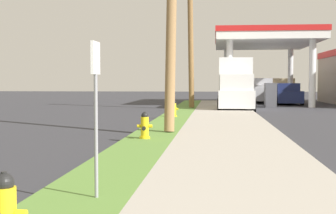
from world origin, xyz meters
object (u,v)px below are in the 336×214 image
fire_hydrant_third (174,109)px  truck_white_at_forecourt (235,85)px  utility_pole_background (191,39)px  car_navy_by_near_pump (286,95)px  street_sign_post (96,87)px  truck_tan_on_apron (282,90)px  fire_hydrant_second (145,127)px  truck_silver_at_far_bay (261,91)px

fire_hydrant_third → truck_white_at_forecourt: bearing=69.3°
utility_pole_background → car_navy_by_near_pump: utility_pole_background is taller
street_sign_post → truck_tan_on_apron: street_sign_post is taller
fire_hydrant_third → truck_tan_on_apron: 23.26m
fire_hydrant_second → truck_silver_at_far_bay: bearing=77.8°
truck_white_at_forecourt → truck_silver_at_far_bay: 10.07m
fire_hydrant_second → truck_tan_on_apron: 31.16m
street_sign_post → truck_white_at_forecourt: bearing=83.0°
fire_hydrant_third → street_sign_post: (0.25, -14.93, 1.19)m
street_sign_post → truck_tan_on_apron: (7.51, 36.85, -0.72)m
fire_hydrant_third → car_navy_by_near_pump: 16.48m
truck_tan_on_apron → truck_silver_at_far_bay: (-2.22, -4.04, 0.00)m
fire_hydrant_second → utility_pole_background: bearing=88.4°
utility_pole_background → truck_silver_at_far_bay: bearing=63.2°
street_sign_post → fire_hydrant_third: bearing=91.0°
utility_pole_background → street_sign_post: bearing=-90.3°
truck_tan_on_apron → utility_pole_background: bearing=-117.4°
fire_hydrant_third → truck_tan_on_apron: truck_tan_on_apron is taller
fire_hydrant_second → street_sign_post: street_sign_post is taller
utility_pole_background → fire_hydrant_second: bearing=-91.6°
street_sign_post → truck_tan_on_apron: bearing=78.5°
fire_hydrant_third → truck_tan_on_apron: (7.76, 21.92, 0.47)m
fire_hydrant_third → utility_pole_background: (0.36, 7.62, 3.81)m
truck_white_at_forecourt → truck_silver_at_far_bay: size_ratio=1.18×
fire_hydrant_second → truck_silver_at_far_bay: (5.63, 26.11, 0.47)m
truck_white_at_forecourt → street_sign_post: bearing=-97.0°
fire_hydrant_second → street_sign_post: bearing=-87.1°
utility_pole_background → truck_tan_on_apron: (7.40, 14.30, -3.34)m
street_sign_post → truck_white_at_forecourt: size_ratio=0.33×
street_sign_post → fire_hydrant_second: bearing=92.9°
truck_white_at_forecourt → truck_tan_on_apron: (4.70, 13.79, -0.57)m
fire_hydrant_second → truck_silver_at_far_bay: 26.71m
car_navy_by_near_pump → truck_silver_at_far_bay: 3.43m
fire_hydrant_second → truck_tan_on_apron: (7.85, 30.15, 0.47)m
fire_hydrant_second → truck_white_at_forecourt: size_ratio=0.12×
street_sign_post → car_navy_by_near_pump: bearing=77.0°
utility_pole_background → car_navy_by_near_pump: size_ratio=1.80×
truck_silver_at_far_bay → car_navy_by_near_pump: bearing=-62.2°
truck_silver_at_far_bay → street_sign_post: bearing=-99.2°
truck_tan_on_apron → truck_silver_at_far_bay: size_ratio=1.01×
truck_silver_at_far_bay → truck_tan_on_apron: bearing=61.2°
street_sign_post → truck_white_at_forecourt: truck_white_at_forecourt is taller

